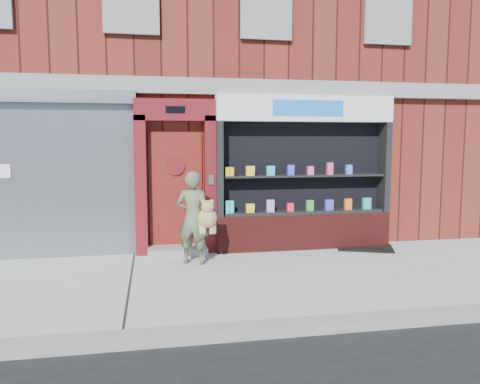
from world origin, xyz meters
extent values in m
plane|color=#9E9E99|center=(0.00, 0.00, 0.00)|extent=(80.00, 80.00, 0.00)
cube|color=gray|center=(0.00, -2.15, 0.06)|extent=(60.00, 0.30, 0.12)
cube|color=#5E1C15|center=(0.00, 6.00, 4.00)|extent=(12.00, 8.00, 8.00)
cube|color=gray|center=(0.00, 1.92, 3.15)|extent=(12.00, 0.16, 0.30)
cube|color=black|center=(3.50, 1.97, 4.80)|extent=(0.90, 0.06, 1.40)
cube|color=gray|center=(3.50, 1.93, 4.80)|extent=(1.00, 0.06, 1.50)
cube|color=gray|center=(-3.00, 1.94, 1.40)|extent=(3.00, 0.10, 2.80)
cube|color=slate|center=(-3.00, 1.88, 2.92)|extent=(3.10, 0.30, 0.24)
cube|color=white|center=(-3.80, 1.88, 1.60)|extent=(0.30, 0.01, 0.24)
cube|color=#560E13|center=(-1.40, 1.86, 1.30)|extent=(0.22, 0.28, 2.60)
cube|color=#560E13|center=(-0.10, 1.86, 1.30)|extent=(0.22, 0.28, 2.60)
cube|color=#560E13|center=(-0.75, 1.86, 2.70)|extent=(1.50, 0.28, 0.40)
cube|color=black|center=(-0.75, 1.71, 2.70)|extent=(0.35, 0.01, 0.12)
cube|color=#601811|center=(-0.75, 1.97, 1.20)|extent=(1.00, 0.06, 2.20)
cylinder|color=black|center=(-0.75, 1.93, 1.65)|extent=(0.28, 0.02, 0.28)
cylinder|color=#560E13|center=(-0.75, 1.92, 1.65)|extent=(0.34, 0.02, 0.34)
cube|color=gray|center=(-0.75, 1.70, 0.07)|extent=(1.10, 0.55, 0.15)
cube|color=slate|center=(-0.10, 1.71, 1.40)|extent=(0.10, 0.02, 0.18)
cube|color=#511613|center=(1.75, 1.80, 0.35)|extent=(3.50, 0.40, 0.70)
cube|color=black|center=(0.06, 1.80, 1.60)|extent=(0.12, 0.40, 1.80)
cube|color=black|center=(3.44, 1.80, 1.60)|extent=(0.12, 0.40, 1.80)
cube|color=black|center=(1.75, 1.99, 1.60)|extent=(3.30, 0.03, 1.80)
cube|color=black|center=(1.75, 1.80, 0.73)|extent=(3.20, 0.36, 0.06)
cube|color=black|center=(1.75, 1.80, 1.45)|extent=(3.20, 0.36, 0.04)
cube|color=white|center=(1.75, 1.80, 2.75)|extent=(3.50, 0.40, 0.50)
cube|color=blue|center=(1.75, 1.59, 2.75)|extent=(1.40, 0.01, 0.30)
cube|color=#25B4B9|center=(0.25, 1.72, 0.88)|extent=(0.16, 0.09, 0.24)
cube|color=yellow|center=(0.65, 1.72, 0.84)|extent=(0.16, 0.09, 0.17)
cube|color=#B77EE3|center=(1.05, 1.72, 0.88)|extent=(0.14, 0.09, 0.24)
cube|color=red|center=(1.45, 1.72, 0.84)|extent=(0.13, 0.09, 0.16)
cube|color=green|center=(1.85, 1.72, 0.87)|extent=(0.14, 0.09, 0.21)
cube|color=#3A39C3|center=(2.25, 1.72, 0.87)|extent=(0.16, 0.09, 0.21)
cube|color=orange|center=(2.65, 1.72, 0.87)|extent=(0.14, 0.09, 0.22)
cube|color=teal|center=(3.05, 1.72, 0.87)|extent=(0.16, 0.09, 0.23)
cube|color=gold|center=(0.25, 1.72, 1.55)|extent=(0.16, 0.09, 0.17)
cube|color=yellow|center=(0.65, 1.72, 1.56)|extent=(0.16, 0.09, 0.18)
cube|color=#28C1CC|center=(1.05, 1.72, 1.56)|extent=(0.15, 0.09, 0.18)
cube|color=#4040DA|center=(1.45, 1.72, 1.57)|extent=(0.13, 0.09, 0.20)
cube|color=#EA4E96|center=(1.85, 1.72, 1.55)|extent=(0.12, 0.09, 0.17)
cube|color=#D5477D|center=(2.25, 1.72, 1.59)|extent=(0.12, 0.09, 0.24)
cube|color=#426EE3|center=(2.65, 1.72, 1.56)|extent=(0.11, 0.09, 0.19)
imported|color=#555E3E|center=(-0.51, 1.02, 0.81)|extent=(0.69, 0.58, 1.62)
sphere|color=#A38351|center=(-0.27, 0.88, 0.82)|extent=(0.34, 0.34, 0.34)
sphere|color=#A38351|center=(-0.27, 0.83, 1.02)|extent=(0.22, 0.22, 0.22)
sphere|color=#A38351|center=(-0.34, 0.83, 1.11)|extent=(0.08, 0.08, 0.08)
sphere|color=#A38351|center=(-0.21, 0.83, 1.11)|extent=(0.08, 0.08, 0.08)
cylinder|color=#A38351|center=(-0.38, 0.88, 0.65)|extent=(0.08, 0.08, 0.20)
cylinder|color=#A38351|center=(-0.16, 0.88, 0.65)|extent=(0.08, 0.08, 0.20)
cylinder|color=#A38351|center=(-0.34, 0.86, 0.65)|extent=(0.08, 0.08, 0.20)
cylinder|color=#A38351|center=(-0.21, 0.86, 0.65)|extent=(0.08, 0.08, 0.20)
cube|color=black|center=(2.96, 1.55, 0.01)|extent=(1.27, 1.09, 0.03)
camera|label=1|loc=(-1.19, -6.98, 2.14)|focal=35.00mm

